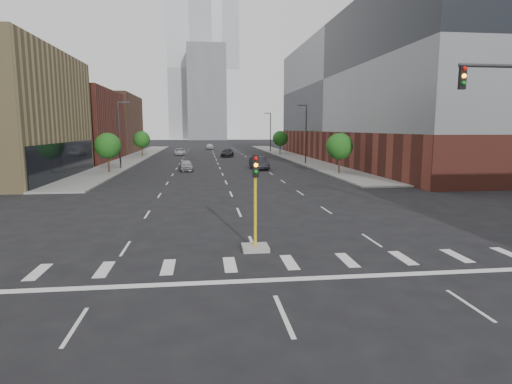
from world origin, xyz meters
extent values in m
plane|color=black|center=(0.00, 0.00, 0.00)|extent=(400.00, 400.00, 0.00)
cube|color=gray|center=(-15.00, 74.00, 0.07)|extent=(5.00, 92.00, 0.15)
cube|color=gray|center=(15.00, 74.00, 0.07)|extent=(5.00, 92.00, 0.15)
cube|color=brown|center=(-27.50, 66.00, 6.00)|extent=(20.00, 22.00, 12.00)
cube|color=brown|center=(-27.50, 92.00, 6.50)|extent=(20.00, 24.00, 13.00)
cube|color=brown|center=(29.50, 60.00, 2.50)|extent=(24.00, 70.00, 5.00)
cube|color=slate|center=(29.50, 60.00, 13.50)|extent=(24.00, 70.00, 17.00)
cube|color=#B2B7BC|center=(-8.00, 220.00, 35.00)|extent=(22.00, 22.00, 70.00)
cube|color=#B2B7BC|center=(10.00, 260.00, 40.00)|extent=(20.00, 20.00, 80.00)
cube|color=slate|center=(0.00, 200.00, 22.00)|extent=(18.00, 18.00, 44.00)
cube|color=#999993|center=(0.00, 9.00, 0.10)|extent=(1.20, 1.20, 0.20)
cylinder|color=gold|center=(0.00, 9.00, 1.80)|extent=(0.14, 0.14, 3.20)
cube|color=black|center=(0.00, 8.82, 3.90)|extent=(0.28, 0.18, 1.00)
sphere|color=red|center=(0.00, 8.72, 4.25)|extent=(0.18, 0.18, 0.18)
sphere|color=orange|center=(0.00, 8.72, 3.95)|extent=(0.18, 0.18, 0.18)
sphere|color=#0C7F19|center=(0.00, 8.72, 3.65)|extent=(0.18, 0.18, 0.18)
cube|color=black|center=(8.70, 7.50, 7.70)|extent=(0.28, 0.18, 1.00)
sphere|color=red|center=(8.70, 7.38, 8.05)|extent=(0.18, 0.18, 0.18)
sphere|color=orange|center=(8.70, 7.38, 7.75)|extent=(0.18, 0.18, 0.18)
sphere|color=#0C7F19|center=(8.70, 7.38, 7.45)|extent=(0.18, 0.18, 0.18)
cylinder|color=#2D2D30|center=(13.50, 55.00, 4.50)|extent=(0.20, 0.20, 9.00)
cube|color=#2D2D30|center=(12.70, 55.00, 9.00)|extent=(1.40, 0.22, 0.15)
cylinder|color=#2D2D30|center=(13.50, 90.00, 4.50)|extent=(0.20, 0.20, 9.00)
cube|color=#2D2D30|center=(12.70, 90.00, 9.00)|extent=(1.40, 0.22, 0.15)
cylinder|color=#2D2D30|center=(-13.50, 50.00, 4.50)|extent=(0.20, 0.20, 9.00)
cube|color=#2D2D30|center=(-12.70, 50.00, 9.00)|extent=(1.40, 0.22, 0.15)
cylinder|color=#382619|center=(-14.00, 45.00, 1.02)|extent=(0.20, 0.20, 1.75)
sphere|color=#205316|center=(-14.00, 45.00, 3.40)|extent=(3.20, 3.20, 3.20)
cylinder|color=#382619|center=(-14.00, 75.00, 1.02)|extent=(0.20, 0.20, 1.75)
sphere|color=#205316|center=(-14.00, 75.00, 3.40)|extent=(3.20, 3.20, 3.20)
cylinder|color=#382619|center=(14.00, 40.00, 1.02)|extent=(0.20, 0.20, 1.75)
sphere|color=#205316|center=(14.00, 40.00, 3.40)|extent=(3.20, 3.20, 3.20)
cylinder|color=#382619|center=(14.00, 80.00, 1.02)|extent=(0.20, 0.20, 1.75)
sphere|color=#205316|center=(14.00, 80.00, 3.40)|extent=(3.20, 3.20, 3.20)
imported|color=#A3A3A8|center=(-4.56, 46.68, 0.72)|extent=(2.03, 4.37, 1.45)
imported|color=#222228|center=(5.23, 47.54, 0.86)|extent=(2.34, 5.39, 1.72)
imported|color=#BBBBBB|center=(-7.12, 81.09, 0.68)|extent=(2.52, 5.00, 1.36)
imported|color=black|center=(2.41, 73.72, 0.77)|extent=(3.03, 5.58, 1.54)
imported|color=silver|center=(-0.52, 103.50, 0.77)|extent=(1.95, 4.57, 1.54)
camera|label=1|loc=(-2.31, -9.96, 5.56)|focal=30.00mm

